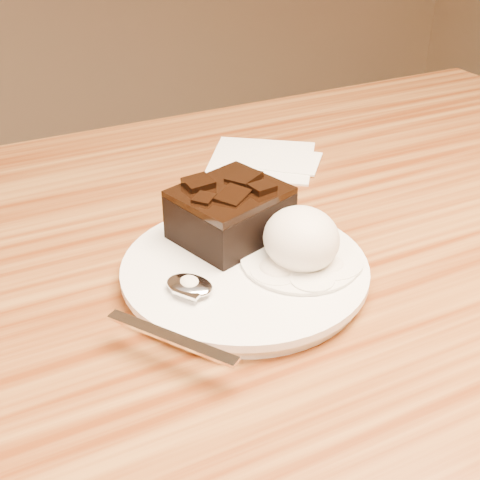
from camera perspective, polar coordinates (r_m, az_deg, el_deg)
name	(u,v)px	position (r m, az deg, el deg)	size (l,w,h in m)	color
plate	(245,273)	(0.60, 0.42, -2.91)	(0.23, 0.23, 0.02)	white
brownie	(230,216)	(0.63, -0.88, 2.16)	(0.10, 0.09, 0.05)	black
ice_cream_scoop	(301,239)	(0.59, 5.45, 0.11)	(0.07, 0.07, 0.06)	white
melt_puddle	(300,260)	(0.60, 5.34, -1.81)	(0.11, 0.11, 0.00)	white
spoon	(190,287)	(0.56, -4.49, -4.16)	(0.03, 0.18, 0.01)	silver
napkin	(262,159)	(0.85, 1.93, 7.21)	(0.13, 0.13, 0.01)	white
crumb_a	(271,265)	(0.60, 2.80, -2.22)	(0.01, 0.01, 0.00)	black
crumb_b	(318,273)	(0.59, 6.93, -2.92)	(0.01, 0.01, 0.00)	black
crumb_c	(257,273)	(0.58, 1.49, -2.92)	(0.01, 0.00, 0.00)	black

